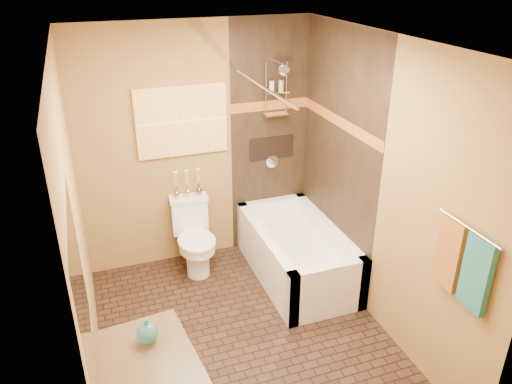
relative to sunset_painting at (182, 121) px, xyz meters
name	(u,v)px	position (x,y,z in m)	size (l,w,h in m)	color
floor	(246,339)	(0.15, -1.48, -1.55)	(3.00, 3.00, 0.00)	black
wall_left	(79,239)	(-1.05, -1.48, -0.30)	(0.02, 3.00, 2.50)	olive
wall_right	(381,189)	(1.35, -1.48, -0.30)	(0.02, 3.00, 2.50)	olive
wall_back	(198,147)	(0.15, 0.02, -0.30)	(2.40, 0.02, 2.50)	olive
wall_front	(339,342)	(0.15, -2.98, -0.30)	(2.40, 0.02, 2.50)	olive
ceiling	(243,42)	(0.15, -1.48, 0.95)	(3.00, 3.00, 0.00)	silver
alcove_tile_back	(269,139)	(0.93, 0.01, -0.30)	(0.85, 0.01, 2.50)	black
alcove_tile_right	(337,158)	(1.34, -0.73, -0.30)	(0.01, 1.50, 2.50)	black
mosaic_band_back	(270,105)	(0.93, 0.00, 0.07)	(0.85, 0.01, 0.10)	maroon
mosaic_band_right	(339,121)	(1.33, -0.73, 0.07)	(0.01, 1.50, 0.10)	maroon
alcove_niche	(272,148)	(0.95, 0.01, -0.40)	(0.50, 0.01, 0.25)	black
shower_fixtures	(276,103)	(0.95, -0.10, 0.12)	(0.24, 0.33, 1.16)	silver
curtain_rod	(260,85)	(0.55, -0.73, 0.47)	(0.03, 0.03, 1.55)	silver
towel_bar	(469,228)	(1.30, -2.53, -0.10)	(0.02, 0.02, 0.55)	silver
towel_teal	(477,274)	(1.31, -2.66, -0.37)	(0.05, 0.22, 0.52)	#1D6157
towel_rust	(449,253)	(1.31, -2.40, -0.37)	(0.05, 0.22, 0.52)	#915D1A
sunset_painting	(182,121)	(0.00, 0.00, 0.00)	(0.90, 0.04, 0.70)	gold
vanity_mirror	(81,293)	(-1.04, -2.48, -0.05)	(0.01, 1.00, 0.90)	white
bathtub	(296,256)	(0.95, -0.73, -1.33)	(0.80, 1.50, 0.55)	white
toilet	(194,236)	(0.00, -0.26, -1.16)	(0.40, 0.59, 0.77)	white
teal_bottle	(147,331)	(-0.72, -2.22, -0.59)	(0.14, 0.14, 0.21)	#26726C
bud_vases	(187,183)	(0.00, -0.09, -0.62)	(0.29, 0.06, 0.29)	gold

